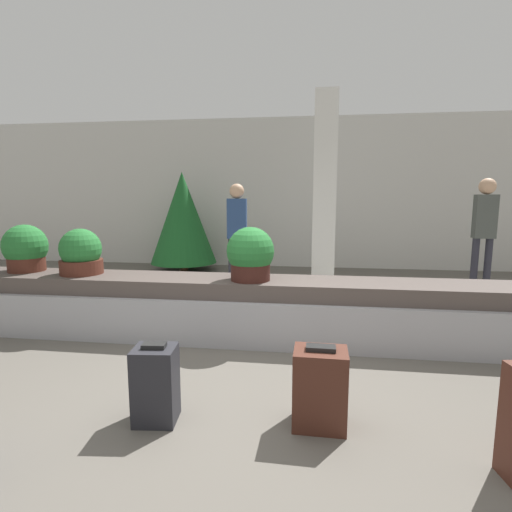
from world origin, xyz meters
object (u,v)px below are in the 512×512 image
(suitcase_2, at_px, (156,384))
(potted_plant_0, at_px, (25,249))
(traveler_0, at_px, (237,226))
(suitcase_1, at_px, (320,388))
(potted_plant_2, at_px, (81,254))
(traveler_1, at_px, (484,224))
(pillar, at_px, (324,192))
(decorated_tree, at_px, (183,218))
(potted_plant_1, at_px, (250,255))

(suitcase_2, xyz_separation_m, potted_plant_0, (-2.32, 1.82, 0.65))
(traveler_0, bearing_deg, suitcase_2, 89.10)
(potted_plant_0, bearing_deg, suitcase_1, -26.70)
(potted_plant_2, bearing_deg, traveler_1, 26.03)
(pillar, distance_m, decorated_tree, 3.09)
(potted_plant_1, relative_size, potted_plant_2, 1.09)
(suitcase_1, height_order, suitcase_2, suitcase_1)
(suitcase_1, relative_size, traveler_1, 0.31)
(pillar, relative_size, suitcase_1, 5.68)
(pillar, bearing_deg, potted_plant_2, -138.12)
(suitcase_2, relative_size, potted_plant_1, 0.98)
(potted_plant_0, bearing_deg, pillar, 34.48)
(traveler_1, bearing_deg, pillar, -178.17)
(pillar, distance_m, potted_plant_2, 3.83)
(suitcase_1, bearing_deg, potted_plant_2, 149.53)
(potted_plant_0, xyz_separation_m, potted_plant_2, (0.75, -0.07, -0.03))
(suitcase_2, height_order, traveler_1, traveler_1)
(pillar, relative_size, suitcase_2, 5.76)
(potted_plant_2, xyz_separation_m, traveler_0, (1.37, 2.39, 0.16))
(pillar, xyz_separation_m, traveler_1, (2.53, 0.09, -0.49))
(suitcase_2, bearing_deg, potted_plant_1, 70.39)
(potted_plant_0, bearing_deg, traveler_0, 47.61)
(potted_plant_2, bearing_deg, potted_plant_0, 174.40)
(potted_plant_0, xyz_separation_m, traveler_0, (2.12, 2.32, 0.13))
(pillar, height_order, potted_plant_2, pillar)
(potted_plant_2, bearing_deg, decorated_tree, 90.07)
(suitcase_1, relative_size, potted_plant_1, 1.00)
(potted_plant_2, xyz_separation_m, decorated_tree, (-0.00, 3.71, 0.22))
(potted_plant_0, relative_size, potted_plant_1, 0.98)
(suitcase_2, height_order, decorated_tree, decorated_tree)
(potted_plant_0, relative_size, traveler_0, 0.32)
(suitcase_2, xyz_separation_m, decorated_tree, (-1.58, 5.45, 0.84))
(suitcase_2, relative_size, traveler_1, 0.31)
(potted_plant_0, distance_m, potted_plant_1, 2.73)
(suitcase_2, bearing_deg, traveler_0, 86.83)
(potted_plant_0, bearing_deg, potted_plant_2, -5.60)
(pillar, height_order, suitcase_2, pillar)
(suitcase_1, distance_m, potted_plant_0, 3.89)
(traveler_0, bearing_deg, potted_plant_2, 56.50)
(pillar, distance_m, traveler_1, 2.58)
(pillar, xyz_separation_m, suitcase_1, (-0.12, -4.16, -1.33))
(potted_plant_2, bearing_deg, potted_plant_1, -2.45)
(potted_plant_1, bearing_deg, potted_plant_2, 177.55)
(suitcase_2, distance_m, potted_plant_1, 1.83)
(suitcase_1, xyz_separation_m, traveler_0, (-1.31, 4.04, 0.78))
(potted_plant_2, bearing_deg, pillar, 41.88)
(suitcase_1, bearing_deg, potted_plant_0, 154.46)
(potted_plant_2, relative_size, traveler_1, 0.29)
(potted_plant_2, distance_m, decorated_tree, 3.71)
(decorated_tree, bearing_deg, traveler_1, -11.66)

